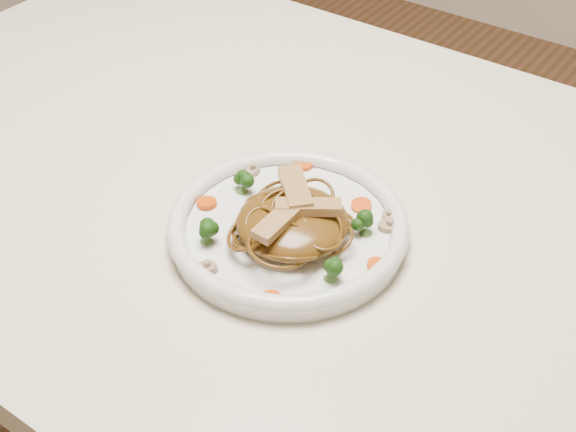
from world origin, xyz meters
The scene contains 19 objects.
table centered at (0.00, 0.00, 0.65)m, with size 1.20×0.80×0.75m.
plate centered at (0.09, -0.08, 0.76)m, with size 0.25×0.25×0.02m, color white.
noodle_mound centered at (0.10, -0.09, 0.78)m, with size 0.12×0.12×0.04m, color #5A3911.
chicken_a centered at (0.12, -0.08, 0.81)m, with size 0.07×0.02×0.01m, color tan.
chicken_b centered at (0.09, -0.07, 0.81)m, with size 0.08×0.02×0.01m, color tan.
chicken_c centered at (0.11, -0.11, 0.81)m, with size 0.07×0.02×0.01m, color tan.
broccoli_0 centered at (0.16, -0.04, 0.78)m, with size 0.02×0.02×0.03m, color #19480F, non-canonical shape.
broccoli_1 centered at (0.01, -0.06, 0.78)m, with size 0.02×0.02×0.03m, color #19480F, non-canonical shape.
broccoli_2 centered at (0.04, -0.15, 0.78)m, with size 0.03×0.03×0.03m, color #19480F, non-canonical shape.
broccoli_3 centered at (0.17, -0.12, 0.78)m, with size 0.03×0.03×0.03m, color #19480F, non-canonical shape.
carrot_0 centered at (0.14, -0.01, 0.77)m, with size 0.02×0.02×0.01m, color #E53F08.
carrot_1 centered at (0.00, -0.10, 0.77)m, with size 0.02×0.02×0.01m, color #E53F08.
carrot_2 centered at (0.20, -0.08, 0.77)m, with size 0.02×0.02×0.01m, color #E53F08.
carrot_3 centered at (0.04, 0.02, 0.77)m, with size 0.02×0.02×0.01m, color #E53F08.
carrot_4 centered at (0.14, -0.18, 0.77)m, with size 0.02×0.02×0.01m, color #E53F08.
mushroom_0 centered at (0.06, -0.18, 0.77)m, with size 0.02×0.02×0.01m, color gray.
mushroom_1 centered at (0.18, -0.02, 0.77)m, with size 0.03×0.03×0.01m, color gray.
mushroom_2 centered at (0.00, -0.03, 0.77)m, with size 0.02×0.02×0.01m, color gray.
mushroom_3 centered at (0.17, -0.01, 0.77)m, with size 0.02×0.02×0.01m, color gray.
Camera 1 is at (0.45, -0.59, 1.30)m, focal length 48.78 mm.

